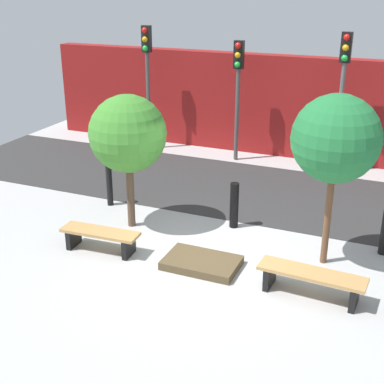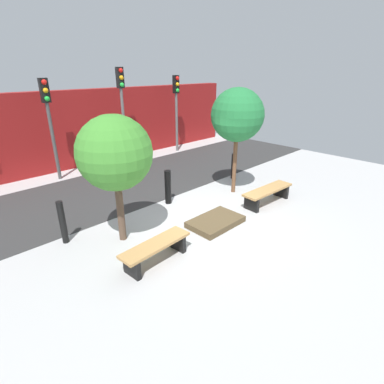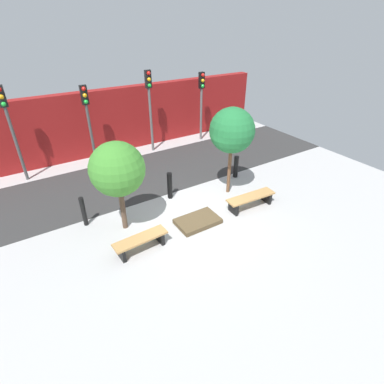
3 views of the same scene
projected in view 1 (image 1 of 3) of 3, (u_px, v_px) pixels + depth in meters
The scene contains 13 objects.
ground_plane at pixel (206, 261), 10.40m from camera, with size 18.00×18.00×0.00m, color #ADADAD.
road_strip at pixel (261, 192), 13.72m from camera, with size 18.00×3.92×0.01m, color #303030.
building_facade at pixel (294, 107), 15.98m from camera, with size 16.20×0.50×3.01m, color maroon.
bench_left at pixel (100, 236), 10.69m from camera, with size 1.63×0.54×0.45m.
bench_right at pixel (311, 279), 9.16m from camera, with size 1.86×0.58×0.47m.
planter_bed at pixel (202, 263), 10.19m from camera, with size 1.41×0.90×0.16m, color brown.
tree_behind_left_bench at pixel (128, 134), 11.11m from camera, with size 1.64×1.64×2.93m.
tree_behind_right_bench at pixel (336, 139), 9.45m from camera, with size 1.60×1.60×3.28m.
bollard_far_left at pixel (109, 185), 12.77m from camera, with size 0.15×0.15×1.04m, color black.
bollard_left at pixel (234, 205), 11.64m from camera, with size 0.19×0.19×1.03m, color black.
traffic_light_west at pixel (147, 66), 16.22m from camera, with size 0.28×0.27×3.80m.
traffic_light_mid_west at pixel (238, 79), 15.25m from camera, with size 0.28×0.27×3.49m.
traffic_light_mid_east at pixel (343, 79), 14.12m from camera, with size 0.28×0.27×3.83m.
Camera 1 is at (3.31, -8.51, 5.16)m, focal length 50.00 mm.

